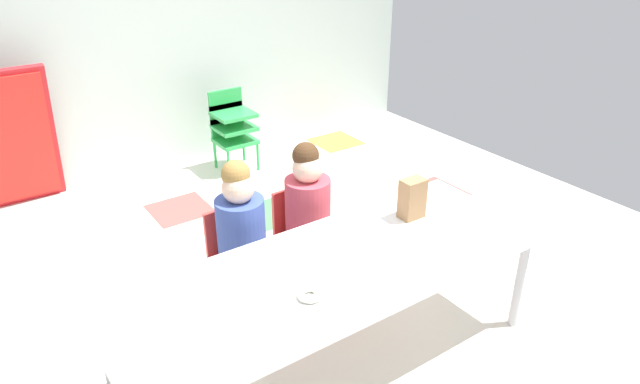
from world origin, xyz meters
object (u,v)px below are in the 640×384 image
object	(u,v)px
seated_child_near_camera	(240,225)
donut_powdered_on_plate	(310,294)
paper_bag_brown	(412,199)
paper_plate_near_edge	(310,298)
seated_child_middle_seat	(307,204)
craft_table	(333,273)
kid_chair_green_stack	(232,125)

from	to	relation	value
seated_child_near_camera	donut_powdered_on_plate	world-z (taller)	seated_child_near_camera
paper_bag_brown	donut_powdered_on_plate	distance (m)	0.89
seated_child_near_camera	paper_plate_near_edge	bearing A→B (deg)	-95.12
seated_child_middle_seat	paper_plate_near_edge	size ratio (longest dim) A/B	5.10
paper_bag_brown	donut_powdered_on_plate	world-z (taller)	paper_bag_brown
paper_plate_near_edge	craft_table	bearing A→B (deg)	32.26
craft_table	seated_child_middle_seat	world-z (taller)	seated_child_middle_seat
seated_child_middle_seat	donut_powdered_on_plate	size ratio (longest dim) A/B	7.89
craft_table	paper_bag_brown	size ratio (longest dim) A/B	9.69
seated_child_near_camera	seated_child_middle_seat	distance (m)	0.43
seated_child_middle_seat	donut_powdered_on_plate	world-z (taller)	seated_child_middle_seat
craft_table	seated_child_middle_seat	distance (m)	0.68
craft_table	seated_child_near_camera	distance (m)	0.64
seated_child_middle_seat	kid_chair_green_stack	xyz separation A→B (m)	(0.45, 1.83, -0.16)
kid_chair_green_stack	paper_bag_brown	bearing A→B (deg)	-92.49
seated_child_middle_seat	craft_table	bearing A→B (deg)	-113.22
donut_powdered_on_plate	craft_table	bearing A→B (deg)	32.26
seated_child_middle_seat	seated_child_near_camera	bearing A→B (deg)	180.00
donut_powdered_on_plate	kid_chair_green_stack	bearing A→B (deg)	70.03
seated_child_near_camera	kid_chair_green_stack	world-z (taller)	seated_child_near_camera
seated_child_near_camera	donut_powdered_on_plate	bearing A→B (deg)	-95.12
seated_child_near_camera	paper_plate_near_edge	world-z (taller)	seated_child_near_camera
kid_chair_green_stack	donut_powdered_on_plate	xyz separation A→B (m)	(-0.94, -2.59, 0.21)
paper_bag_brown	paper_plate_near_edge	distance (m)	0.89
seated_child_near_camera	craft_table	bearing A→B (deg)	-75.56
craft_table	kid_chair_green_stack	size ratio (longest dim) A/B	3.13
craft_table	seated_child_near_camera	xyz separation A→B (m)	(-0.16, 0.62, 0.02)
seated_child_near_camera	kid_chair_green_stack	size ratio (longest dim) A/B	1.35
craft_table	paper_bag_brown	world-z (taller)	paper_bag_brown
craft_table	paper_plate_near_edge	xyz separation A→B (m)	(-0.23, -0.14, 0.05)
paper_bag_brown	paper_plate_near_edge	xyz separation A→B (m)	(-0.84, -0.28, -0.11)
seated_child_near_camera	seated_child_middle_seat	size ratio (longest dim) A/B	1.00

